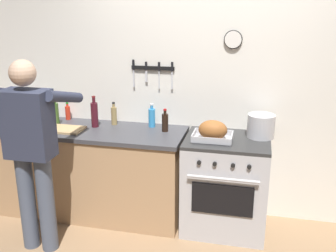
% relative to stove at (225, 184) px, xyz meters
% --- Properties ---
extents(wall_back, '(6.00, 0.13, 2.60)m').
position_rel_stove_xyz_m(wall_back, '(-0.22, 0.36, 0.85)').
color(wall_back, white).
rests_on(wall_back, ground).
extents(counter_block, '(2.03, 0.65, 0.90)m').
position_rel_stove_xyz_m(counter_block, '(-1.43, 0.00, 0.01)').
color(counter_block, tan).
rests_on(counter_block, ground).
extents(stove, '(0.76, 0.67, 0.90)m').
position_rel_stove_xyz_m(stove, '(0.00, 0.00, 0.00)').
color(stove, '#BCBCC1').
rests_on(stove, ground).
extents(person_cook, '(0.51, 0.63, 1.66)m').
position_rel_stove_xyz_m(person_cook, '(-1.55, -0.67, 0.50)').
color(person_cook, '#4C566B').
rests_on(person_cook, ground).
extents(roasting_pan, '(0.35, 0.26, 0.19)m').
position_rel_stove_xyz_m(roasting_pan, '(-0.13, -0.07, 0.53)').
color(roasting_pan, '#B7B7BC').
rests_on(roasting_pan, stove).
extents(stock_pot, '(0.25, 0.25, 0.21)m').
position_rel_stove_xyz_m(stock_pot, '(0.29, 0.12, 0.56)').
color(stock_pot, '#B7B7BC').
rests_on(stock_pot, stove).
extents(cutting_board, '(0.36, 0.24, 0.02)m').
position_rel_stove_xyz_m(cutting_board, '(-1.55, -0.10, 0.46)').
color(cutting_board, tan).
rests_on(cutting_board, counter_block).
extents(bottle_dish_soap, '(0.07, 0.07, 0.23)m').
position_rel_stove_xyz_m(bottle_dish_soap, '(-0.76, 0.20, 0.55)').
color(bottle_dish_soap, '#338CCC').
rests_on(bottle_dish_soap, counter_block).
extents(bottle_olive_oil, '(0.07, 0.07, 0.29)m').
position_rel_stove_xyz_m(bottle_olive_oil, '(-1.71, 0.05, 0.57)').
color(bottle_olive_oil, '#385623').
rests_on(bottle_olive_oil, counter_block).
extents(bottle_hot_sauce, '(0.05, 0.05, 0.18)m').
position_rel_stove_xyz_m(bottle_hot_sauce, '(-1.68, 0.24, 0.53)').
color(bottle_hot_sauce, red).
rests_on(bottle_hot_sauce, counter_block).
extents(bottle_wine_red, '(0.07, 0.07, 0.31)m').
position_rel_stove_xyz_m(bottle_wine_red, '(-1.31, 0.07, 0.58)').
color(bottle_wine_red, '#47141E').
rests_on(bottle_wine_red, counter_block).
extents(bottle_vinegar, '(0.06, 0.06, 0.23)m').
position_rel_stove_xyz_m(bottle_vinegar, '(-1.15, 0.19, 0.55)').
color(bottle_vinegar, '#997F4C').
rests_on(bottle_vinegar, counter_block).
extents(bottle_soy_sauce, '(0.06, 0.06, 0.22)m').
position_rel_stove_xyz_m(bottle_soy_sauce, '(-0.60, 0.09, 0.54)').
color(bottle_soy_sauce, black).
rests_on(bottle_soy_sauce, counter_block).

